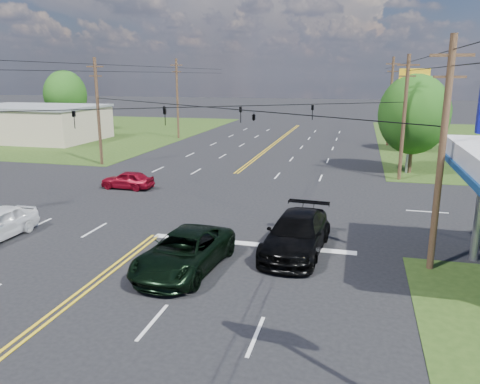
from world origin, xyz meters
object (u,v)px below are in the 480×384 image
(pole_se, at_px, (442,154))
(tree_far_l, at_px, (65,95))
(suv_black, at_px, (297,234))
(pole_left_far, at_px, (177,98))
(pole_ne, at_px, (404,117))
(pole_nw, at_px, (98,110))
(tree_right_a, at_px, (414,114))
(tree_right_b, at_px, (427,112))
(pickup_dkgreen, at_px, (184,252))
(retail_nw, at_px, (34,124))
(pole_right_far, at_px, (390,100))

(pole_se, distance_m, tree_far_l, 60.88)
(tree_far_l, bearing_deg, suv_black, -45.89)
(pole_se, height_order, pole_left_far, pole_left_far)
(pole_ne, distance_m, pole_left_far, 32.20)
(pole_nw, relative_size, suv_black, 1.54)
(pole_se, distance_m, pole_ne, 18.00)
(pole_left_far, height_order, tree_right_a, pole_left_far)
(tree_right_b, xyz_separation_m, pickup_dkgreen, (-13.50, -35.71, -3.40))
(tree_right_a, distance_m, tree_right_b, 12.27)
(tree_right_a, relative_size, tree_far_l, 0.94)
(tree_right_b, bearing_deg, pole_ne, -103.13)
(pole_se, relative_size, suv_black, 1.54)
(pole_se, bearing_deg, pole_nw, 145.30)
(pole_se, xyz_separation_m, pole_left_far, (-26.00, 37.00, 0.25))
(retail_nw, relative_size, tree_right_b, 2.26)
(retail_nw, distance_m, pickup_dkgreen, 47.19)
(pole_ne, distance_m, tree_far_l, 50.54)
(pole_se, bearing_deg, tree_right_b, 83.95)
(retail_nw, xyz_separation_m, tree_right_a, (44.00, -10.00, 2.87))
(retail_nw, xyz_separation_m, tree_right_b, (46.50, 2.00, 2.22))
(retail_nw, relative_size, pole_nw, 1.68)
(tree_right_a, bearing_deg, suv_black, -108.20)
(pole_ne, height_order, pole_left_far, pole_left_far)
(pole_left_far, bearing_deg, pickup_dkgreen, -68.05)
(pole_left_far, bearing_deg, pole_right_far, 0.00)
(pickup_dkgreen, distance_m, suv_black, 5.33)
(pole_se, bearing_deg, pole_left_far, 125.10)
(pole_right_far, relative_size, tree_right_a, 1.22)
(pole_right_far, bearing_deg, pole_ne, -90.00)
(pole_right_far, xyz_separation_m, pickup_dkgreen, (-10.00, -39.71, -4.35))
(pole_nw, distance_m, tree_right_b, 33.10)
(tree_right_b, xyz_separation_m, suv_black, (-9.24, -32.50, -3.32))
(pole_nw, bearing_deg, pole_left_far, 90.00)
(pole_right_far, height_order, tree_right_a, pole_right_far)
(pole_ne, distance_m, pickup_dkgreen, 23.36)
(pole_left_far, distance_m, tree_far_l, 19.42)
(tree_right_a, distance_m, pickup_dkgreen, 26.45)
(tree_right_b, distance_m, pickup_dkgreen, 38.33)
(tree_right_b, height_order, suv_black, tree_right_b)
(pole_right_far, xyz_separation_m, tree_right_b, (3.50, -4.00, -0.95))
(pole_nw, distance_m, suv_black, 27.07)
(pole_ne, xyz_separation_m, pole_left_far, (-26.00, 19.00, 0.25))
(retail_nw, height_order, tree_far_l, tree_far_l)
(retail_nw, height_order, pole_se, pole_se)
(pole_ne, xyz_separation_m, pole_right_far, (0.00, 19.00, 0.25))
(pole_se, relative_size, pole_ne, 1.00)
(pole_se, bearing_deg, pickup_dkgreen, -164.84)
(pole_left_far, bearing_deg, tree_right_a, -30.65)
(pole_se, xyz_separation_m, tree_far_l, (-45.00, 41.00, 0.28))
(retail_nw, distance_m, tree_far_l, 10.69)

